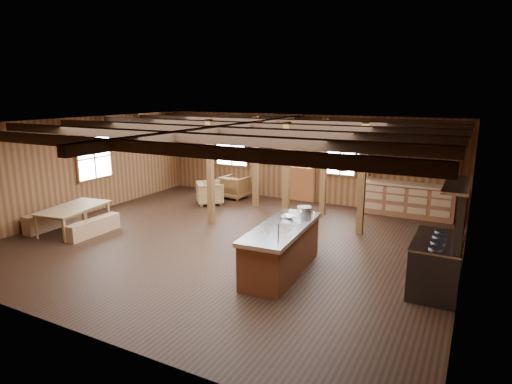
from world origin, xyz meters
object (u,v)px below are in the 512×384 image
at_px(dining_table, 75,219).
at_px(armchair_c, 210,193).
at_px(armchair_a, 235,187).
at_px(armchair_b, 227,188).
at_px(commercial_range, 440,256).
at_px(kitchen_island, 281,249).

distance_m(dining_table, armchair_c, 4.18).
xyz_separation_m(armchair_a, armchair_c, (-0.29, -1.05, -0.02)).
relative_size(armchair_b, armchair_c, 0.86).
bearing_deg(commercial_range, armchair_a, 147.66).
height_order(armchair_a, armchair_b, armchair_a).
distance_m(kitchen_island, armchair_b, 6.45).
bearing_deg(dining_table, armchair_a, -29.47).
bearing_deg(armchair_c, armchair_a, -56.84).
bearing_deg(kitchen_island, commercial_range, 7.45).
relative_size(dining_table, armchair_c, 2.26).
bearing_deg(armchair_b, dining_table, 65.88).
bearing_deg(dining_table, armchair_b, -25.83).
xyz_separation_m(armchair_a, armchair_b, (-0.33, 0.05, -0.07)).
bearing_deg(armchair_c, dining_table, 117.17).
bearing_deg(kitchen_island, dining_table, 177.51).
bearing_deg(dining_table, armchair_c, -30.71).
height_order(kitchen_island, armchair_c, kitchen_island).
bearing_deg(armchair_c, commercial_range, -155.92).
bearing_deg(armchair_b, commercial_range, 141.07).
distance_m(kitchen_island, commercial_range, 2.88).
xyz_separation_m(dining_table, armchair_a, (1.82, 4.94, 0.06)).
relative_size(kitchen_island, armchair_a, 3.06).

